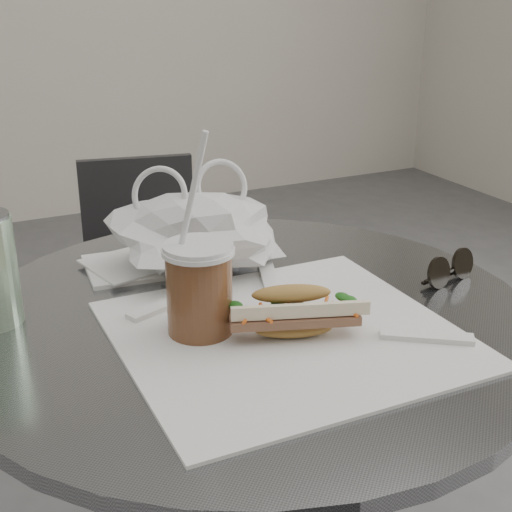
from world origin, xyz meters
name	(u,v)px	position (x,y,z in m)	size (l,w,h in m)	color
cafe_table	(250,480)	(0.00, 0.20, 0.47)	(0.76, 0.76, 0.74)	slate
chair_far	(149,316)	(0.12, 1.07, 0.32)	(0.38, 0.40, 0.71)	#2E2E31
sandwich_paper	(286,334)	(0.01, 0.12, 0.74)	(0.40, 0.38, 0.00)	white
banh_mi	(293,313)	(0.01, 0.11, 0.77)	(0.20, 0.13, 0.07)	#B17943
iced_coffee	(199,288)	(-0.08, 0.17, 0.80)	(0.09, 0.09, 0.25)	brown
sunglasses	(449,270)	(0.30, 0.16, 0.76)	(0.10, 0.04, 0.05)	black
plastic_bag	(198,236)	(-0.01, 0.35, 0.80)	(0.24, 0.18, 0.12)	silver
napkin_stack	(131,265)	(-0.10, 0.41, 0.74)	(0.14, 0.14, 0.01)	white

